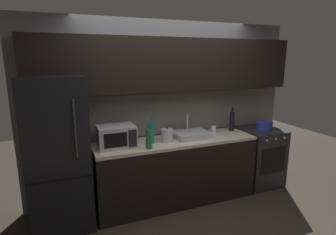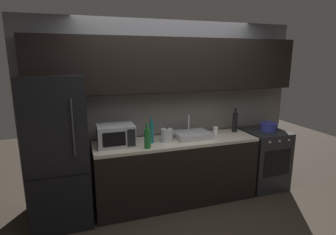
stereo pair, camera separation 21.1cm
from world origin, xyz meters
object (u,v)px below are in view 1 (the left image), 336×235
at_px(cooking_pot, 264,125).
at_px(microwave, 116,136).
at_px(wine_bottle_teal, 152,132).
at_px(wine_bottle_dark, 232,121).
at_px(kettle, 167,135).
at_px(refrigerator, 59,154).
at_px(mug_white, 213,129).
at_px(oven_range, 259,157).
at_px(wine_bottle_green, 149,139).

bearing_deg(cooking_pot, microwave, 179.55).
height_order(wine_bottle_teal, cooking_pot, wine_bottle_teal).
bearing_deg(wine_bottle_dark, kettle, -173.07).
xyz_separation_m(kettle, cooking_pot, (1.64, 0.03, -0.02)).
bearing_deg(cooking_pot, refrigerator, -180.00).
height_order(wine_bottle_teal, mug_white, wine_bottle_teal).
distance_m(refrigerator, oven_range, 2.98).
relative_size(microwave, wine_bottle_dark, 1.28).
bearing_deg(microwave, wine_bottle_dark, 2.92).
height_order(microwave, cooking_pot, microwave).
relative_size(wine_bottle_green, wine_bottle_teal, 0.87).
bearing_deg(kettle, cooking_pot, 0.92).
xyz_separation_m(wine_bottle_green, cooking_pot, (1.96, 0.21, -0.06)).
xyz_separation_m(refrigerator, wine_bottle_teal, (1.14, -0.02, 0.15)).
bearing_deg(microwave, kettle, -3.85).
xyz_separation_m(refrigerator, oven_range, (2.94, -0.00, -0.45)).
bearing_deg(cooking_pot, kettle, -179.08).
bearing_deg(wine_bottle_teal, refrigerator, 179.07).
xyz_separation_m(oven_range, cooking_pot, (0.05, 0.00, 0.51)).
distance_m(refrigerator, wine_bottle_dark, 2.47).
xyz_separation_m(oven_range, wine_bottle_dark, (-0.48, 0.11, 0.60)).
xyz_separation_m(kettle, wine_bottle_dark, (1.12, 0.14, 0.06)).
xyz_separation_m(microwave, cooking_pot, (2.31, -0.02, -0.07)).
relative_size(microwave, wine_bottle_teal, 1.28).
distance_m(refrigerator, mug_white, 2.16).
bearing_deg(mug_white, wine_bottle_dark, -3.57).
distance_m(oven_range, wine_bottle_green, 2.01).
relative_size(refrigerator, kettle, 9.22).
distance_m(wine_bottle_dark, cooking_pot, 0.55).
height_order(oven_range, microwave, microwave).
height_order(oven_range, mug_white, mug_white).
distance_m(microwave, mug_white, 1.48).
xyz_separation_m(refrigerator, mug_white, (2.15, 0.13, 0.05)).
xyz_separation_m(refrigerator, microwave, (0.68, 0.02, 0.13)).
distance_m(oven_range, wine_bottle_dark, 0.78).
relative_size(wine_bottle_dark, cooking_pot, 1.42).
height_order(refrigerator, kettle, refrigerator).
height_order(oven_range, wine_bottle_green, wine_bottle_green).
height_order(oven_range, kettle, kettle).
bearing_deg(wine_bottle_green, wine_bottle_teal, 61.52).
bearing_deg(cooking_pot, oven_range, -178.31).
distance_m(refrigerator, kettle, 1.35).
xyz_separation_m(microwave, kettle, (0.66, -0.04, -0.05)).
bearing_deg(kettle, oven_range, 0.90).
relative_size(microwave, mug_white, 4.72).
bearing_deg(wine_bottle_green, oven_range, 6.23).
distance_m(wine_bottle_teal, cooking_pot, 1.86).
xyz_separation_m(refrigerator, wine_bottle_green, (1.03, -0.21, 0.12)).
height_order(oven_range, wine_bottle_teal, wine_bottle_teal).
bearing_deg(wine_bottle_teal, wine_bottle_dark, 5.51).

